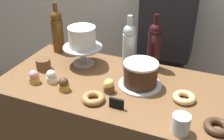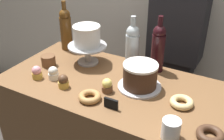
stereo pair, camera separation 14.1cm
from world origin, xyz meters
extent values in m
cylinder|color=#B2B2B7|center=(-0.24, 0.14, 0.96)|extent=(0.13, 0.13, 0.01)
cylinder|color=#B2B2B7|center=(-0.24, 0.14, 1.01)|extent=(0.04, 0.04, 0.09)
cylinder|color=#B2B2B7|center=(-0.24, 0.14, 1.06)|extent=(0.23, 0.23, 0.01)
cylinder|color=white|center=(-0.24, 0.14, 1.12)|extent=(0.16, 0.16, 0.11)
cylinder|color=white|center=(-0.24, 0.14, 1.18)|extent=(0.16, 0.16, 0.01)
cylinder|color=silver|center=(0.15, 0.03, 0.96)|extent=(0.23, 0.23, 0.01)
cylinder|color=#3D2619|center=(0.15, 0.03, 1.02)|extent=(0.18, 0.18, 0.11)
cylinder|color=white|center=(0.15, 0.03, 1.08)|extent=(0.18, 0.18, 0.01)
cylinder|color=#B2BCC1|center=(0.03, 0.18, 1.06)|extent=(0.08, 0.08, 0.22)
sphere|color=#B2BCC1|center=(0.03, 0.18, 1.19)|extent=(0.07, 0.07, 0.07)
cylinder|color=#B2BCC1|center=(0.03, 0.18, 1.24)|extent=(0.03, 0.03, 0.08)
cylinder|color=black|center=(0.16, 0.25, 1.06)|extent=(0.08, 0.08, 0.22)
sphere|color=black|center=(0.16, 0.25, 1.19)|extent=(0.07, 0.07, 0.07)
cylinder|color=black|center=(0.16, 0.25, 1.24)|extent=(0.03, 0.03, 0.08)
cylinder|color=#5B3814|center=(-0.48, 0.24, 1.06)|extent=(0.08, 0.08, 0.22)
sphere|color=#5B3814|center=(-0.48, 0.24, 1.19)|extent=(0.07, 0.07, 0.07)
cylinder|color=#5B3814|center=(-0.48, 0.24, 1.24)|extent=(0.03, 0.03, 0.08)
cylinder|color=gold|center=(-0.39, -0.15, 0.97)|extent=(0.06, 0.06, 0.03)
sphere|color=pink|center=(-0.39, -0.15, 1.00)|extent=(0.05, 0.05, 0.05)
cylinder|color=white|center=(-0.30, -0.12, 0.97)|extent=(0.06, 0.06, 0.03)
sphere|color=white|center=(-0.30, -0.12, 1.00)|extent=(0.05, 0.05, 0.05)
cylinder|color=gold|center=(-0.20, -0.16, 0.97)|extent=(0.06, 0.06, 0.03)
sphere|color=brown|center=(-0.20, -0.16, 1.00)|extent=(0.05, 0.05, 0.05)
cylinder|color=brown|center=(0.02, -0.08, 0.97)|extent=(0.06, 0.06, 0.03)
sphere|color=#EFDB6B|center=(0.02, -0.08, 1.00)|extent=(0.05, 0.05, 0.05)
torus|color=#472D1E|center=(0.54, -0.17, 0.97)|extent=(0.11, 0.11, 0.03)
torus|color=#B27F47|center=(-0.02, -0.19, 0.97)|extent=(0.11, 0.11, 0.03)
torus|color=#E0C17F|center=(0.38, -0.01, 0.97)|extent=(0.11, 0.11, 0.03)
cylinder|color=brown|center=(-0.43, -0.01, 0.96)|extent=(0.08, 0.08, 0.01)
cylinder|color=brown|center=(-0.43, -0.01, 0.97)|extent=(0.08, 0.08, 0.01)
cylinder|color=brown|center=(-0.43, -0.01, 0.98)|extent=(0.08, 0.08, 0.01)
cylinder|color=brown|center=(-0.43, -0.01, 0.99)|extent=(0.08, 0.08, 0.01)
cylinder|color=brown|center=(-0.43, -0.01, 1.00)|extent=(0.08, 0.08, 0.01)
cylinder|color=brown|center=(-0.43, -0.01, 1.01)|extent=(0.08, 0.08, 0.01)
cube|color=black|center=(0.10, -0.20, 0.98)|extent=(0.07, 0.01, 0.05)
cylinder|color=white|center=(0.40, -0.25, 0.99)|extent=(0.08, 0.08, 0.09)
cube|color=black|center=(0.14, 0.66, 0.42)|extent=(0.28, 0.18, 0.85)
cube|color=#232328|center=(0.14, 0.66, 1.12)|extent=(0.36, 0.22, 0.55)
camera|label=1|loc=(0.47, -1.14, 1.72)|focal=43.23mm
camera|label=2|loc=(0.59, -1.08, 1.72)|focal=43.23mm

